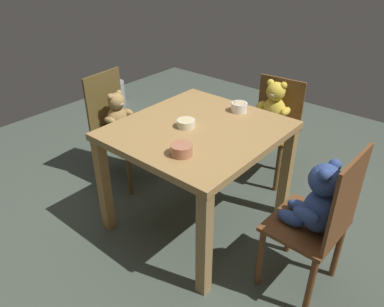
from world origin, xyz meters
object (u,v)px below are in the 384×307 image
object	(u,v)px
teddy_chair_far_center	(119,121)
metal_pail	(113,94)
teddy_chair_near_front	(318,209)
teddy_chair_near_right	(272,117)
porridge_bowl_terracotta_near_left	(181,149)
dining_table	(198,142)
porridge_bowl_cream_center	(186,123)
porridge_bowl_white_near_right	(239,107)

from	to	relation	value
teddy_chair_far_center	metal_pail	bearing A→B (deg)	137.83
teddy_chair_near_front	metal_pail	xyz separation A→B (m)	(1.05, 3.00, -0.42)
teddy_chair_far_center	teddy_chair_near_right	bearing A→B (deg)	36.51
teddy_chair_far_center	porridge_bowl_terracotta_near_left	distance (m)	1.10
dining_table	teddy_chair_far_center	world-z (taller)	teddy_chair_far_center
teddy_chair_near_front	porridge_bowl_cream_center	xyz separation A→B (m)	(0.00, 0.92, 0.21)
porridge_bowl_white_near_right	dining_table	bearing A→B (deg)	171.41
teddy_chair_far_center	porridge_bowl_terracotta_near_left	bearing A→B (deg)	-25.77
dining_table	metal_pail	world-z (taller)	dining_table
porridge_bowl_white_near_right	porridge_bowl_terracotta_near_left	bearing A→B (deg)	-172.91
dining_table	teddy_chair_near_right	bearing A→B (deg)	-3.79
porridge_bowl_cream_center	porridge_bowl_white_near_right	distance (m)	0.44
dining_table	porridge_bowl_cream_center	xyz separation A→B (m)	(-0.04, 0.06, 0.13)
teddy_chair_far_center	porridge_bowl_cream_center	distance (m)	0.84
dining_table	teddy_chair_near_right	world-z (taller)	teddy_chair_near_right
porridge_bowl_white_near_right	metal_pail	world-z (taller)	porridge_bowl_white_near_right
dining_table	porridge_bowl_terracotta_near_left	world-z (taller)	porridge_bowl_terracotta_near_left
teddy_chair_far_center	porridge_bowl_white_near_right	bearing A→B (deg)	14.03
metal_pail	porridge_bowl_terracotta_near_left	bearing A→B (deg)	-120.00
dining_table	metal_pail	size ratio (longest dim) A/B	3.56
teddy_chair_near_front	teddy_chair_near_right	distance (m)	1.22
porridge_bowl_cream_center	porridge_bowl_white_near_right	world-z (taller)	porridge_bowl_white_near_right
teddy_chair_near_right	porridge_bowl_terracotta_near_left	world-z (taller)	teddy_chair_near_right
dining_table	porridge_bowl_cream_center	size ratio (longest dim) A/B	8.75
teddy_chair_near_right	porridge_bowl_white_near_right	xyz separation A→B (m)	(-0.50, 0.00, 0.25)
teddy_chair_far_center	porridge_bowl_cream_center	xyz separation A→B (m)	(-0.09, -0.80, 0.26)
teddy_chair_near_right	porridge_bowl_white_near_right	bearing A→B (deg)	-4.83
teddy_chair_near_front	porridge_bowl_terracotta_near_left	world-z (taller)	teddy_chair_near_front
teddy_chair_far_center	metal_pail	world-z (taller)	teddy_chair_far_center
teddy_chair_far_center	teddy_chair_near_front	distance (m)	1.72
porridge_bowl_cream_center	metal_pail	world-z (taller)	porridge_bowl_cream_center
teddy_chair_far_center	porridge_bowl_white_near_right	size ratio (longest dim) A/B	8.05
porridge_bowl_terracotta_near_left	metal_pail	bearing A→B (deg)	60.00
teddy_chair_near_front	teddy_chair_near_right	world-z (taller)	teddy_chair_near_front
dining_table	teddy_chair_near_front	distance (m)	0.86
teddy_chair_near_right	porridge_bowl_cream_center	distance (m)	0.96
teddy_chair_far_center	teddy_chair_near_front	bearing A→B (deg)	-8.68
teddy_chair_near_front	porridge_bowl_terracotta_near_left	size ratio (longest dim) A/B	7.41
porridge_bowl_cream_center	porridge_bowl_white_near_right	xyz separation A→B (m)	(0.42, -0.12, 0.01)
teddy_chair_far_center	teddy_chair_near_front	size ratio (longest dim) A/B	0.96
teddy_chair_near_right	dining_table	bearing A→B (deg)	-8.45
porridge_bowl_terracotta_near_left	porridge_bowl_white_near_right	bearing A→B (deg)	7.09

